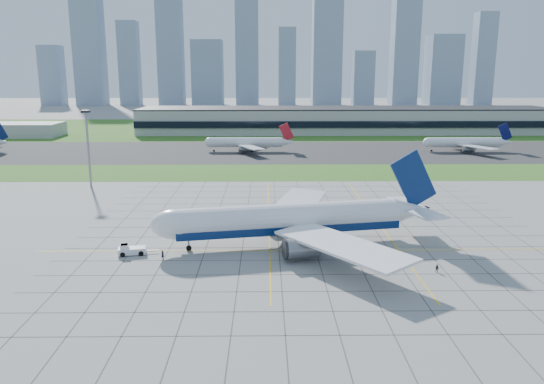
{
  "coord_description": "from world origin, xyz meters",
  "views": [
    {
      "loc": [
        -10.8,
        -111.04,
        37.7
      ],
      "look_at": [
        -9.18,
        24.66,
        7.0
      ],
      "focal_mm": 35.0,
      "sensor_mm": 36.0,
      "label": 1
    }
  ],
  "objects_px": {
    "crew_near": "(163,255)",
    "distant_jet_2": "(465,142)",
    "light_mast": "(88,139)",
    "crew_far": "(437,269)",
    "distant_jet_1": "(247,142)",
    "airliner": "(291,220)",
    "pushback_tug": "(131,250)"
  },
  "relations": [
    {
      "from": "airliner",
      "to": "crew_far",
      "type": "xyz_separation_m",
      "value": [
        27.38,
        -17.71,
        -4.84
      ]
    },
    {
      "from": "crew_near",
      "to": "distant_jet_1",
      "type": "xyz_separation_m",
      "value": [
        12.28,
        152.9,
        3.51
      ]
    },
    {
      "from": "airliner",
      "to": "crew_near",
      "type": "relative_size",
      "value": 33.32
    },
    {
      "from": "light_mast",
      "to": "pushback_tug",
      "type": "bearing_deg",
      "value": -66.18
    },
    {
      "from": "light_mast",
      "to": "crew_far",
      "type": "relative_size",
      "value": 15.96
    },
    {
      "from": "crew_near",
      "to": "distant_jet_2",
      "type": "bearing_deg",
      "value": 3.12
    },
    {
      "from": "light_mast",
      "to": "pushback_tug",
      "type": "height_order",
      "value": "light_mast"
    },
    {
      "from": "distant_jet_1",
      "to": "distant_jet_2",
      "type": "bearing_deg",
      "value": -0.7
    },
    {
      "from": "light_mast",
      "to": "pushback_tug",
      "type": "xyz_separation_m",
      "value": [
        30.52,
        -69.13,
        -15.16
      ]
    },
    {
      "from": "crew_near",
      "to": "distant_jet_2",
      "type": "distance_m",
      "value": 192.41
    },
    {
      "from": "light_mast",
      "to": "crew_near",
      "type": "height_order",
      "value": "light_mast"
    },
    {
      "from": "light_mast",
      "to": "distant_jet_1",
      "type": "height_order",
      "value": "light_mast"
    },
    {
      "from": "crew_near",
      "to": "crew_far",
      "type": "bearing_deg",
      "value": -57.26
    },
    {
      "from": "airliner",
      "to": "distant_jet_2",
      "type": "xyz_separation_m",
      "value": [
        91.54,
        141.89,
        -1.15
      ]
    },
    {
      "from": "airliner",
      "to": "crew_far",
      "type": "bearing_deg",
      "value": -43.73
    },
    {
      "from": "airliner",
      "to": "distant_jet_1",
      "type": "relative_size",
      "value": 1.53
    },
    {
      "from": "crew_near",
      "to": "crew_far",
      "type": "distance_m",
      "value": 54.87
    },
    {
      "from": "airliner",
      "to": "crew_far",
      "type": "relative_size",
      "value": 40.65
    },
    {
      "from": "crew_far",
      "to": "crew_near",
      "type": "bearing_deg",
      "value": -152.77
    },
    {
      "from": "crew_far",
      "to": "light_mast",
      "type": "bearing_deg",
      "value": 174.57
    },
    {
      "from": "pushback_tug",
      "to": "distant_jet_1",
      "type": "xyz_separation_m",
      "value": [
        19.65,
        149.81,
        3.46
      ]
    },
    {
      "from": "light_mast",
      "to": "distant_jet_2",
      "type": "distance_m",
      "value": 175.72
    },
    {
      "from": "crew_near",
      "to": "distant_jet_1",
      "type": "relative_size",
      "value": 0.05
    },
    {
      "from": "pushback_tug",
      "to": "crew_near",
      "type": "distance_m",
      "value": 7.99
    },
    {
      "from": "crew_far",
      "to": "distant_jet_1",
      "type": "relative_size",
      "value": 0.04
    },
    {
      "from": "pushback_tug",
      "to": "crew_near",
      "type": "xyz_separation_m",
      "value": [
        7.37,
        -3.09,
        -0.04
      ]
    },
    {
      "from": "crew_near",
      "to": "crew_far",
      "type": "relative_size",
      "value": 1.22
    },
    {
      "from": "airliner",
      "to": "crew_near",
      "type": "xyz_separation_m",
      "value": [
        -26.91,
        -9.71,
        -4.66
      ]
    },
    {
      "from": "pushback_tug",
      "to": "crew_near",
      "type": "bearing_deg",
      "value": -33.6
    },
    {
      "from": "crew_near",
      "to": "distant_jet_1",
      "type": "bearing_deg",
      "value": 36.53
    },
    {
      "from": "light_mast",
      "to": "distant_jet_2",
      "type": "height_order",
      "value": "light_mast"
    },
    {
      "from": "airliner",
      "to": "distant_jet_1",
      "type": "distance_m",
      "value": 143.94
    }
  ]
}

